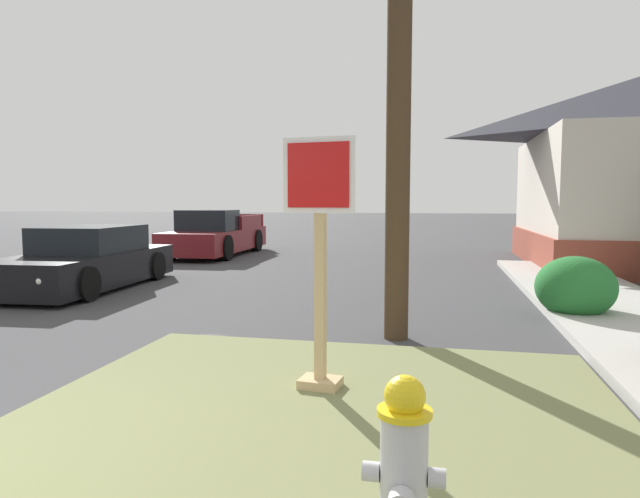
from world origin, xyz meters
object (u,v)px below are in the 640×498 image
object	(u,v)px
stop_sign	(320,271)
pickup_truck_maroon	(216,236)
manhole_cover	(205,341)
parked_sedan_black	(87,261)
fire_hydrant	(404,476)

from	to	relation	value
stop_sign	pickup_truck_maroon	distance (m)	13.49
manhole_cover	pickup_truck_maroon	bearing A→B (deg)	112.04
manhole_cover	pickup_truck_maroon	size ratio (longest dim) A/B	0.13
manhole_cover	stop_sign	bearing A→B (deg)	-41.17
stop_sign	parked_sedan_black	bearing A→B (deg)	139.19
fire_hydrant	stop_sign	distance (m)	2.54
fire_hydrant	pickup_truck_maroon	distance (m)	15.93
manhole_cover	pickup_truck_maroon	xyz separation A→B (m)	(-4.24, 10.48, 0.61)
fire_hydrant	stop_sign	xyz separation A→B (m)	(-0.88, 2.29, 0.63)
parked_sedan_black	stop_sign	bearing A→B (deg)	-40.81
manhole_cover	parked_sedan_black	world-z (taller)	parked_sedan_black
parked_sedan_black	pickup_truck_maroon	bearing A→B (deg)	91.10
fire_hydrant	manhole_cover	distance (m)	4.74
parked_sedan_black	pickup_truck_maroon	world-z (taller)	pickup_truck_maroon
fire_hydrant	parked_sedan_black	bearing A→B (deg)	132.57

